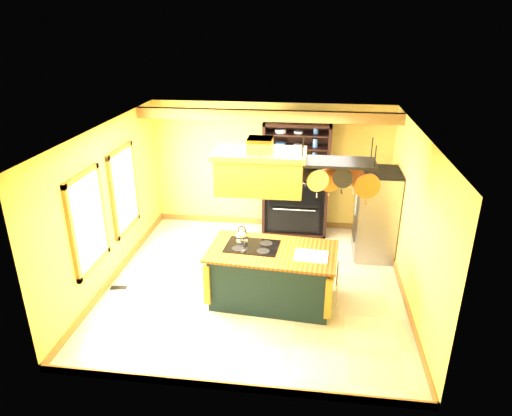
% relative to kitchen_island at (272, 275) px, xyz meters
% --- Properties ---
extents(floor, '(5.00, 5.00, 0.00)m').
position_rel_kitchen_island_xyz_m(floor, '(-0.33, 0.46, -0.47)').
color(floor, beige).
rests_on(floor, ground).
extents(ceiling, '(5.00, 5.00, 0.00)m').
position_rel_kitchen_island_xyz_m(ceiling, '(-0.33, 0.46, 2.23)').
color(ceiling, white).
rests_on(ceiling, wall_back).
extents(wall_back, '(5.00, 0.02, 2.70)m').
position_rel_kitchen_island_xyz_m(wall_back, '(-0.33, 2.96, 0.88)').
color(wall_back, gold).
rests_on(wall_back, floor).
extents(wall_front, '(5.00, 0.02, 2.70)m').
position_rel_kitchen_island_xyz_m(wall_front, '(-0.33, -2.04, 0.88)').
color(wall_front, gold).
rests_on(wall_front, floor).
extents(wall_left, '(0.02, 5.00, 2.70)m').
position_rel_kitchen_island_xyz_m(wall_left, '(-2.83, 0.46, 0.88)').
color(wall_left, gold).
rests_on(wall_left, floor).
extents(wall_right, '(0.02, 5.00, 2.70)m').
position_rel_kitchen_island_xyz_m(wall_right, '(2.17, 0.46, 0.88)').
color(wall_right, gold).
rests_on(wall_right, floor).
extents(ceiling_beam, '(5.00, 0.15, 0.20)m').
position_rel_kitchen_island_xyz_m(ceiling_beam, '(-0.33, 2.16, 2.12)').
color(ceiling_beam, olive).
rests_on(ceiling_beam, ceiling).
extents(window_near, '(0.06, 1.06, 1.56)m').
position_rel_kitchen_island_xyz_m(window_near, '(-2.80, -0.34, 0.93)').
color(window_near, olive).
rests_on(window_near, wall_left).
extents(window_far, '(0.06, 1.06, 1.56)m').
position_rel_kitchen_island_xyz_m(window_far, '(-2.80, 1.06, 0.93)').
color(window_far, olive).
rests_on(window_far, wall_left).
extents(kitchen_island, '(2.09, 1.27, 1.11)m').
position_rel_kitchen_island_xyz_m(kitchen_island, '(0.00, 0.00, 0.00)').
color(kitchen_island, black).
rests_on(kitchen_island, floor).
extents(range_hood, '(1.32, 0.75, 0.80)m').
position_rel_kitchen_island_xyz_m(range_hood, '(-0.20, -0.00, 1.76)').
color(range_hood, '#A47F29').
rests_on(range_hood, ceiling).
extents(pot_rack, '(1.20, 0.54, 0.80)m').
position_rel_kitchen_island_xyz_m(pot_rack, '(0.92, -0.00, 1.79)').
color(pot_rack, black).
rests_on(pot_rack, ceiling).
extents(refrigerator, '(0.73, 0.86, 1.67)m').
position_rel_kitchen_island_xyz_m(refrigerator, '(1.79, 1.79, 0.34)').
color(refrigerator, gray).
rests_on(refrigerator, floor).
extents(hutch, '(1.35, 0.61, 2.38)m').
position_rel_kitchen_island_xyz_m(hutch, '(0.23, 2.70, 0.45)').
color(hutch, black).
rests_on(hutch, floor).
extents(floor_register, '(0.30, 0.16, 0.01)m').
position_rel_kitchen_island_xyz_m(floor_register, '(-2.63, 0.03, -0.46)').
color(floor_register, black).
rests_on(floor_register, floor).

